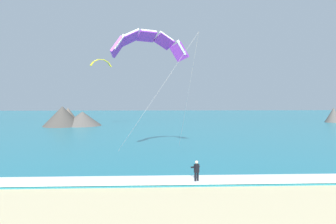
# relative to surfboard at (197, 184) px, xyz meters

# --- Properties ---
(sea) EXTENTS (200.00, 120.00, 0.20)m
(sea) POSITION_rel_surfboard_xyz_m (4.30, 59.39, 0.07)
(sea) COLOR teal
(sea) RESTS_ON ground
(surf_foam) EXTENTS (200.00, 2.26, 0.04)m
(surf_foam) POSITION_rel_surfboard_xyz_m (4.30, 0.39, 0.19)
(surf_foam) COLOR white
(surf_foam) RESTS_ON sea
(surfboard) EXTENTS (1.01, 1.45, 0.09)m
(surfboard) POSITION_rel_surfboard_xyz_m (0.00, 0.00, 0.00)
(surfboard) COLOR #239EC6
(surfboard) RESTS_ON ground
(kitesurfer) EXTENTS (0.66, 0.66, 1.69)m
(kitesurfer) POSITION_rel_surfboard_xyz_m (-0.01, 0.02, 0.91)
(kitesurfer) COLOR black
(kitesurfer) RESTS_ON ground
(kite_primary) EXTENTS (7.42, 9.73, 11.48)m
(kite_primary) POSITION_rel_surfboard_xyz_m (-3.57, 8.24, 11.44)
(kite_primary) COLOR purple
(kite_distant) EXTENTS (4.12, 2.60, 1.50)m
(kite_distant) POSITION_rel_surfboard_xyz_m (-13.76, 37.50, 13.21)
(kite_distant) COLOR yellow
(headland_left) EXTENTS (12.50, 11.54, 4.40)m
(headland_left) POSITION_rel_surfboard_xyz_m (-21.03, 42.36, 1.82)
(headland_left) COLOR #665B51
(headland_left) RESTS_ON ground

